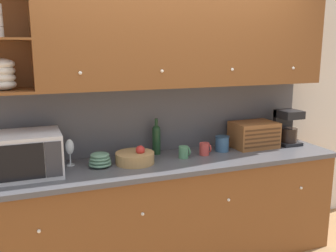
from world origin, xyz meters
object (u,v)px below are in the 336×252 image
at_px(bowl_stack_on_counter, 100,160).
at_px(wine_bottle, 156,138).
at_px(mug_blue_second, 184,152).
at_px(coffee_maker, 287,127).
at_px(mug, 205,149).
at_px(bread_box, 254,135).
at_px(wine_glass, 70,148).
at_px(microwave, 26,154).
at_px(storage_canister, 222,144).
at_px(fruit_basket, 135,157).

relative_size(bowl_stack_on_counter, wine_bottle, 0.57).
bearing_deg(mug_blue_second, coffee_maker, 3.89).
height_order(mug, bread_box, bread_box).
relative_size(wine_glass, coffee_maker, 0.64).
bearing_deg(microwave, bread_box, 2.34).
xyz_separation_m(wine_bottle, storage_canister, (0.59, -0.13, -0.07)).
height_order(bowl_stack_on_counter, mug, bowl_stack_on_counter).
bearing_deg(coffee_maker, mug_blue_second, -176.11).
xyz_separation_m(microwave, wine_bottle, (1.09, 0.19, -0.02)).
distance_m(wine_glass, fruit_basket, 0.53).
xyz_separation_m(microwave, wine_glass, (0.33, 0.13, -0.01)).
distance_m(fruit_basket, mug_blue_second, 0.43).
relative_size(microwave, mug_blue_second, 4.92).
bearing_deg(wine_glass, fruit_basket, -14.89).
height_order(mug_blue_second, storage_canister, storage_canister).
bearing_deg(mug_blue_second, bowl_stack_on_counter, 178.53).
bearing_deg(wine_glass, bowl_stack_on_counter, -29.36).
distance_m(wine_bottle, bread_box, 0.95).
relative_size(wine_bottle, bread_box, 0.78).
height_order(bread_box, coffee_maker, coffee_maker).
xyz_separation_m(wine_glass, storage_canister, (1.35, -0.06, -0.08)).
distance_m(microwave, bowl_stack_on_counter, 0.56).
bearing_deg(mug, bowl_stack_on_counter, -179.96).
xyz_separation_m(fruit_basket, coffee_maker, (1.57, 0.07, 0.12)).
bearing_deg(microwave, mug, 0.19).
bearing_deg(mug_blue_second, storage_canister, 10.37).
height_order(microwave, fruit_basket, microwave).
distance_m(microwave, bread_box, 2.04).
bearing_deg(coffee_maker, storage_canister, -179.91).
relative_size(mug, coffee_maker, 0.32).
relative_size(wine_bottle, storage_canister, 2.30).
bearing_deg(fruit_basket, storage_canister, 4.71).
bearing_deg(bread_box, microwave, -177.66).
bearing_deg(storage_canister, wine_bottle, 167.69).
bearing_deg(wine_bottle, mug_blue_second, -49.11).
relative_size(wine_bottle, coffee_maker, 0.95).
distance_m(wine_glass, storage_canister, 1.36).
distance_m(wine_glass, mug_blue_second, 0.95).
height_order(microwave, wine_glass, microwave).
height_order(mug_blue_second, mug, mug).
distance_m(bowl_stack_on_counter, fruit_basket, 0.29).
bearing_deg(mug, mug_blue_second, -174.73).
bearing_deg(wine_bottle, bread_box, -6.49).
relative_size(fruit_basket, wine_bottle, 0.99).
height_order(microwave, bread_box, microwave).
distance_m(mug_blue_second, mug, 0.21).
bearing_deg(bowl_stack_on_counter, mug, 0.04).
distance_m(mug, bread_box, 0.57).
bearing_deg(coffee_maker, wine_glass, 178.27).
distance_m(bowl_stack_on_counter, mug, 0.93).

